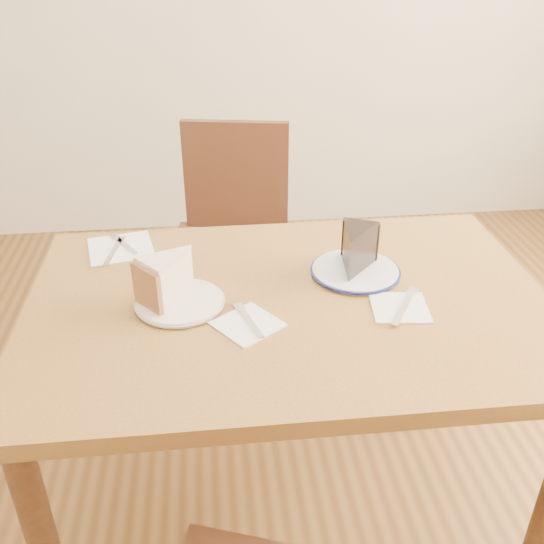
{
  "coord_description": "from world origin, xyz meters",
  "views": [
    {
      "loc": [
        -0.17,
        -1.17,
        1.5
      ],
      "look_at": [
        -0.04,
        0.04,
        0.8
      ],
      "focal_mm": 40.0,
      "sensor_mm": 36.0,
      "label": 1
    }
  ],
  "objects_px": {
    "plate_navy": "(355,271)",
    "chocolate_cake": "(355,252)",
    "table": "(289,333)",
    "carrot_cake": "(171,278)",
    "chair_far": "(233,243)",
    "plate_cream": "(180,302)"
  },
  "relations": [
    {
      "from": "plate_navy",
      "to": "chocolate_cake",
      "type": "distance_m",
      "value": 0.05
    },
    {
      "from": "chocolate_cake",
      "to": "table",
      "type": "bearing_deg",
      "value": 53.26
    },
    {
      "from": "plate_navy",
      "to": "carrot_cake",
      "type": "height_order",
      "value": "carrot_cake"
    },
    {
      "from": "chair_far",
      "to": "chocolate_cake",
      "type": "distance_m",
      "value": 0.79
    },
    {
      "from": "plate_navy",
      "to": "chocolate_cake",
      "type": "xyz_separation_m",
      "value": [
        -0.0,
        -0.0,
        0.05
      ]
    },
    {
      "from": "chair_far",
      "to": "chocolate_cake",
      "type": "xyz_separation_m",
      "value": [
        0.27,
        -0.68,
        0.31
      ]
    },
    {
      "from": "plate_cream",
      "to": "chocolate_cake",
      "type": "distance_m",
      "value": 0.43
    },
    {
      "from": "table",
      "to": "chair_far",
      "type": "relative_size",
      "value": 1.33
    },
    {
      "from": "plate_navy",
      "to": "chocolate_cake",
      "type": "bearing_deg",
      "value": -154.42
    },
    {
      "from": "plate_cream",
      "to": "carrot_cake",
      "type": "xyz_separation_m",
      "value": [
        -0.02,
        0.02,
        0.05
      ]
    },
    {
      "from": "plate_navy",
      "to": "carrot_cake",
      "type": "bearing_deg",
      "value": -170.21
    },
    {
      "from": "chair_far",
      "to": "carrot_cake",
      "type": "relative_size",
      "value": 7.29
    },
    {
      "from": "table",
      "to": "plate_cream",
      "type": "relative_size",
      "value": 6.2
    },
    {
      "from": "carrot_cake",
      "to": "chocolate_cake",
      "type": "xyz_separation_m",
      "value": [
        0.44,
        0.07,
        -0.0
      ]
    },
    {
      "from": "carrot_cake",
      "to": "chocolate_cake",
      "type": "bearing_deg",
      "value": 59.52
    },
    {
      "from": "table",
      "to": "plate_cream",
      "type": "xyz_separation_m",
      "value": [
        -0.25,
        0.0,
        0.1
      ]
    },
    {
      "from": "plate_navy",
      "to": "carrot_cake",
      "type": "distance_m",
      "value": 0.45
    },
    {
      "from": "table",
      "to": "plate_navy",
      "type": "height_order",
      "value": "plate_navy"
    },
    {
      "from": "table",
      "to": "chocolate_cake",
      "type": "xyz_separation_m",
      "value": [
        0.17,
        0.09,
        0.16
      ]
    },
    {
      "from": "plate_navy",
      "to": "chocolate_cake",
      "type": "height_order",
      "value": "chocolate_cake"
    },
    {
      "from": "chair_far",
      "to": "carrot_cake",
      "type": "xyz_separation_m",
      "value": [
        -0.17,
        -0.75,
        0.31
      ]
    },
    {
      "from": "table",
      "to": "chair_far",
      "type": "xyz_separation_m",
      "value": [
        -0.1,
        0.77,
        -0.15
      ]
    }
  ]
}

